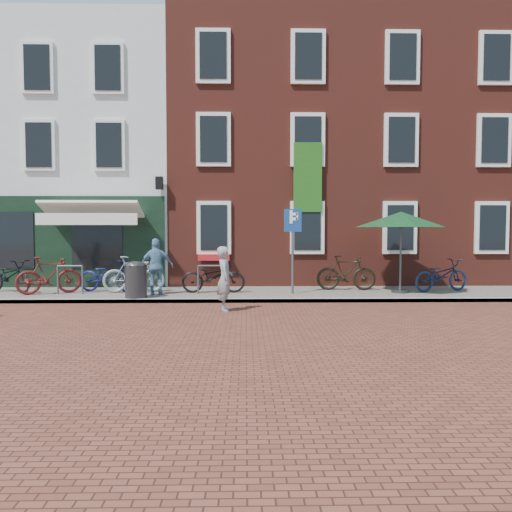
{
  "coord_description": "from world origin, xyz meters",
  "views": [
    {
      "loc": [
        1.52,
        -13.23,
        1.94
      ],
      "look_at": [
        1.81,
        0.8,
        1.2
      ],
      "focal_mm": 35.36,
      "sensor_mm": 36.0,
      "label": 1
    }
  ],
  "objects_px": {
    "parking_sign": "(293,235)",
    "parasol": "(401,217)",
    "bicycle_6": "(441,275)",
    "bicycle_0": "(9,276)",
    "bicycle_5": "(346,273)",
    "bicycle_2": "(108,276)",
    "bicycle_3": "(134,274)",
    "woman": "(225,279)",
    "bicycle_1": "(49,275)",
    "litter_bin": "(136,278)",
    "bicycle_4": "(213,276)",
    "cafe_person": "(157,266)"
  },
  "relations": [
    {
      "from": "parking_sign",
      "to": "parasol",
      "type": "xyz_separation_m",
      "value": [
        3.16,
        0.14,
        0.54
      ]
    },
    {
      "from": "woman",
      "to": "bicycle_6",
      "type": "bearing_deg",
      "value": -69.68
    },
    {
      "from": "bicycle_3",
      "to": "bicycle_5",
      "type": "relative_size",
      "value": 1.0
    },
    {
      "from": "parking_sign",
      "to": "bicycle_2",
      "type": "height_order",
      "value": "parking_sign"
    },
    {
      "from": "parasol",
      "to": "bicycle_4",
      "type": "bearing_deg",
      "value": 179.12
    },
    {
      "from": "bicycle_5",
      "to": "bicycle_2",
      "type": "bearing_deg",
      "value": 96.39
    },
    {
      "from": "parking_sign",
      "to": "parasol",
      "type": "bearing_deg",
      "value": 2.56
    },
    {
      "from": "bicycle_3",
      "to": "cafe_person",
      "type": "bearing_deg",
      "value": -134.79
    },
    {
      "from": "bicycle_0",
      "to": "bicycle_2",
      "type": "relative_size",
      "value": 1.0
    },
    {
      "from": "bicycle_2",
      "to": "bicycle_5",
      "type": "distance_m",
      "value": 7.1
    },
    {
      "from": "cafe_person",
      "to": "bicycle_2",
      "type": "bearing_deg",
      "value": -30.92
    },
    {
      "from": "woman",
      "to": "bicycle_3",
      "type": "xyz_separation_m",
      "value": [
        -2.77,
        2.81,
        -0.14
      ]
    },
    {
      "from": "bicycle_0",
      "to": "bicycle_5",
      "type": "xyz_separation_m",
      "value": [
        9.97,
        0.33,
        0.05
      ]
    },
    {
      "from": "cafe_person",
      "to": "bicycle_1",
      "type": "relative_size",
      "value": 0.9
    },
    {
      "from": "bicycle_2",
      "to": "bicycle_4",
      "type": "distance_m",
      "value": 3.12
    },
    {
      "from": "cafe_person",
      "to": "litter_bin",
      "type": "bearing_deg",
      "value": 49.66
    },
    {
      "from": "litter_bin",
      "to": "bicycle_6",
      "type": "distance_m",
      "value": 8.87
    },
    {
      "from": "parasol",
      "to": "bicycle_5",
      "type": "bearing_deg",
      "value": 157.01
    },
    {
      "from": "bicycle_0",
      "to": "bicycle_4",
      "type": "bearing_deg",
      "value": -62.53
    },
    {
      "from": "cafe_person",
      "to": "bicycle_5",
      "type": "xyz_separation_m",
      "value": [
        5.56,
        0.92,
        -0.26
      ]
    },
    {
      "from": "parasol",
      "to": "bicycle_1",
      "type": "xyz_separation_m",
      "value": [
        -10.12,
        -0.11,
        -1.68
      ]
    },
    {
      "from": "parasol",
      "to": "cafe_person",
      "type": "height_order",
      "value": "parasol"
    },
    {
      "from": "bicycle_3",
      "to": "bicycle_5",
      "type": "xyz_separation_m",
      "value": [
        6.32,
        0.41,
        0.0
      ]
    },
    {
      "from": "bicycle_4",
      "to": "bicycle_5",
      "type": "distance_m",
      "value": 4.02
    },
    {
      "from": "woman",
      "to": "bicycle_1",
      "type": "height_order",
      "value": "woman"
    },
    {
      "from": "cafe_person",
      "to": "bicycle_1",
      "type": "xyz_separation_m",
      "value": [
        -3.1,
        0.19,
        -0.26
      ]
    },
    {
      "from": "parasol",
      "to": "bicycle_2",
      "type": "height_order",
      "value": "parasol"
    },
    {
      "from": "cafe_person",
      "to": "bicycle_0",
      "type": "relative_size",
      "value": 0.87
    },
    {
      "from": "litter_bin",
      "to": "bicycle_6",
      "type": "relative_size",
      "value": 0.58
    },
    {
      "from": "litter_bin",
      "to": "bicycle_3",
      "type": "bearing_deg",
      "value": 104.77
    },
    {
      "from": "woman",
      "to": "bicycle_3",
      "type": "relative_size",
      "value": 0.87
    },
    {
      "from": "litter_bin",
      "to": "parasol",
      "type": "height_order",
      "value": "parasol"
    },
    {
      "from": "woman",
      "to": "bicycle_2",
      "type": "bearing_deg",
      "value": 46.23
    },
    {
      "from": "bicycle_2",
      "to": "bicycle_6",
      "type": "distance_m",
      "value": 9.87
    },
    {
      "from": "litter_bin",
      "to": "bicycle_1",
      "type": "height_order",
      "value": "bicycle_1"
    },
    {
      "from": "litter_bin",
      "to": "bicycle_3",
      "type": "height_order",
      "value": "bicycle_3"
    },
    {
      "from": "woman",
      "to": "cafe_person",
      "type": "xyz_separation_m",
      "value": [
        -2.02,
        2.3,
        0.13
      ]
    },
    {
      "from": "litter_bin",
      "to": "bicycle_3",
      "type": "distance_m",
      "value": 1.25
    },
    {
      "from": "parking_sign",
      "to": "bicycle_6",
      "type": "height_order",
      "value": "parking_sign"
    },
    {
      "from": "bicycle_3",
      "to": "parasol",
      "type": "bearing_deg",
      "value": -102.36
    },
    {
      "from": "woman",
      "to": "bicycle_0",
      "type": "relative_size",
      "value": 0.84
    },
    {
      "from": "bicycle_1",
      "to": "bicycle_6",
      "type": "relative_size",
      "value": 0.97
    },
    {
      "from": "bicycle_1",
      "to": "bicycle_4",
      "type": "bearing_deg",
      "value": -113.76
    },
    {
      "from": "bicycle_1",
      "to": "bicycle_5",
      "type": "distance_m",
      "value": 8.69
    },
    {
      "from": "bicycle_2",
      "to": "bicycle_0",
      "type": "bearing_deg",
      "value": 103.65
    },
    {
      "from": "cafe_person",
      "to": "bicycle_0",
      "type": "height_order",
      "value": "cafe_person"
    },
    {
      "from": "bicycle_4",
      "to": "bicycle_5",
      "type": "height_order",
      "value": "bicycle_5"
    },
    {
      "from": "woman",
      "to": "bicycle_2",
      "type": "height_order",
      "value": "woman"
    },
    {
      "from": "parking_sign",
      "to": "bicycle_6",
      "type": "distance_m",
      "value": 4.65
    },
    {
      "from": "woman",
      "to": "bicycle_1",
      "type": "xyz_separation_m",
      "value": [
        -5.12,
        2.49,
        -0.14
      ]
    }
  ]
}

